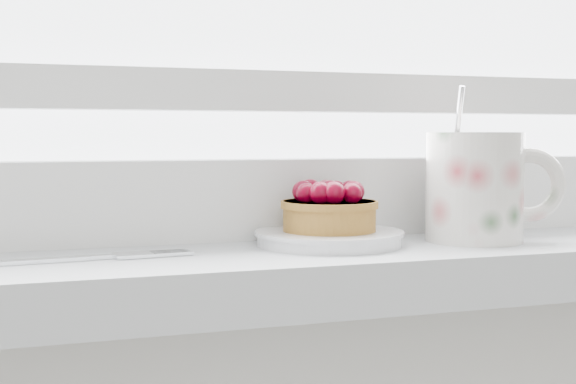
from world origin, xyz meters
name	(u,v)px	position (x,y,z in m)	size (l,w,h in m)	color
saucer	(329,238)	(0.02, 1.90, 0.95)	(0.12, 0.12, 0.01)	silver
raspberry_tart	(329,208)	(0.02, 1.90, 0.97)	(0.08, 0.08, 0.04)	brown
floral_mug	(478,185)	(0.15, 1.88, 0.99)	(0.13, 0.11, 0.13)	silver
fork	(67,259)	(-0.19, 1.88, 0.94)	(0.18, 0.03, 0.00)	silver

